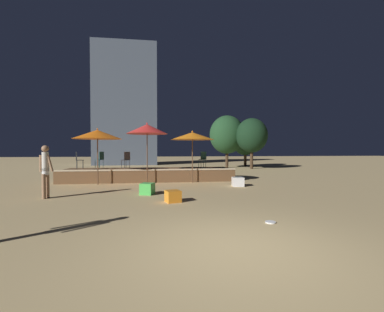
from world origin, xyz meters
The scene contains 18 objects.
ground_plane centered at (0.00, 0.00, 0.00)m, with size 120.00×120.00×0.00m, color tan.
wooden_deck centered at (-1.82, 10.46, 0.32)m, with size 9.35×2.56×0.72m.
patio_umbrella_0 centered at (0.46, 8.97, 2.45)m, with size 2.27×2.27×2.72m.
patio_umbrella_1 centered at (-4.27, 8.79, 2.48)m, with size 2.36×2.36×2.79m.
patio_umbrella_2 centered at (-1.87, 8.91, 2.78)m, with size 2.09×2.09×3.10m.
cube_seat_0 centered at (2.43, 7.42, 0.21)m, with size 0.59×0.59×0.42m.
cube_seat_1 centered at (-1.75, 5.73, 0.22)m, with size 0.61×0.61×0.44m.
cube_seat_2 centered at (-0.85, 4.16, 0.19)m, with size 0.57×0.57×0.38m.
person_1 centered at (-5.30, 5.40, 1.06)m, with size 0.54×0.31×1.89m.
bistro_chair_0 centered at (-4.54, 10.71, 1.27)m, with size 0.47×0.46×0.90m.
bistro_chair_1 centered at (-3.02, 9.86, 1.27)m, with size 0.48×0.48×0.90m.
bistro_chair_2 centered at (1.25, 10.23, 1.27)m, with size 0.48×0.48×0.90m.
bistro_chair_3 centered at (-5.56, 10.08, 1.27)m, with size 0.42×0.42×0.90m.
frisbee_disc centered at (1.29, 1.41, 0.02)m, with size 0.25×0.25×0.03m.
background_tree_0 centered at (5.25, 19.52, 3.16)m, with size 3.31×3.31×4.99m.
background_tree_1 centered at (7.73, 21.38, 2.61)m, with size 2.67×2.67×4.08m.
background_tree_2 centered at (7.07, 17.84, 3.00)m, with size 2.82×2.82×4.56m.
distant_building centered at (-4.92, 26.13, 6.89)m, with size 7.10×3.11×13.77m.
Camera 1 is at (-1.36, -4.31, 1.74)m, focal length 24.00 mm.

